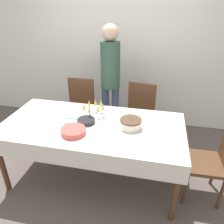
{
  "coord_description": "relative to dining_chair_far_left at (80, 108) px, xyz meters",
  "views": [
    {
      "loc": [
        0.67,
        -2.0,
        2.04
      ],
      "look_at": [
        0.2,
        0.11,
        0.9
      ],
      "focal_mm": 35.0,
      "sensor_mm": 36.0,
      "label": 1
    }
  ],
  "objects": [
    {
      "name": "ground_plane",
      "position": [
        0.45,
        -0.81,
        -0.54
      ],
      "size": [
        12.0,
        12.0,
        0.0
      ],
      "primitive_type": "plane",
      "color": "#564C47"
    },
    {
      "name": "wall_back",
      "position": [
        0.45,
        0.78,
        0.81
      ],
      "size": [
        8.0,
        0.05,
        2.7
      ],
      "color": "silver",
      "rests_on": "ground_plane"
    },
    {
      "name": "dining_table",
      "position": [
        0.45,
        -0.81,
        0.14
      ],
      "size": [
        2.04,
        0.98,
        0.78
      ],
      "color": "silver",
      "rests_on": "ground_plane"
    },
    {
      "name": "dining_chair_far_left",
      "position": [
        0.0,
        0.0,
        0.0
      ],
      "size": [
        0.42,
        0.42,
        0.97
      ],
      "color": "#51331E",
      "rests_on": "ground_plane"
    },
    {
      "name": "dining_chair_far_right",
      "position": [
        0.91,
        -0.0,
        0.0
      ],
      "size": [
        0.46,
        0.46,
        0.97
      ],
      "color": "#51331E",
      "rests_on": "ground_plane"
    },
    {
      "name": "dining_chair_right_end",
      "position": [
        1.79,
        -0.81,
        0.0
      ],
      "size": [
        0.43,
        0.43,
        0.97
      ],
      "color": "#51331E",
      "rests_on": "ground_plane"
    },
    {
      "name": "birthday_cake",
      "position": [
        0.88,
        -0.78,
        0.29
      ],
      "size": [
        0.24,
        0.24,
        0.17
      ],
      "color": "silver",
      "rests_on": "dining_table"
    },
    {
      "name": "champagne_tray",
      "position": [
        0.43,
        -0.61,
        0.33
      ],
      "size": [
        0.33,
        0.33,
        0.18
      ],
      "color": "silver",
      "rests_on": "dining_table"
    },
    {
      "name": "plate_stack_main",
      "position": [
        0.32,
        -1.03,
        0.27
      ],
      "size": [
        0.26,
        0.26,
        0.06
      ],
      "color": "#CC4C47",
      "rests_on": "dining_table"
    },
    {
      "name": "plate_stack_dessert",
      "position": [
        0.38,
        -0.79,
        0.26
      ],
      "size": [
        0.2,
        0.2,
        0.04
      ],
      "color": "black",
      "rests_on": "dining_table"
    },
    {
      "name": "cake_knife",
      "position": [
        0.89,
        -0.95,
        0.24
      ],
      "size": [
        0.28,
        0.14,
        0.0
      ],
      "color": "silver",
      "rests_on": "dining_table"
    },
    {
      "name": "fork_pile",
      "position": [
        0.22,
        -0.84,
        0.25
      ],
      "size": [
        0.17,
        0.07,
        0.02
      ],
      "color": "silver",
      "rests_on": "dining_table"
    },
    {
      "name": "napkin_pile",
      "position": [
        0.19,
        -0.67,
        0.25
      ],
      "size": [
        0.15,
        0.15,
        0.01
      ],
      "color": "#8CC6E0",
      "rests_on": "dining_table"
    },
    {
      "name": "person_standing",
      "position": [
        0.44,
        0.2,
        0.52
      ],
      "size": [
        0.28,
        0.28,
        1.74
      ],
      "color": "#3F4C72",
      "rests_on": "ground_plane"
    }
  ]
}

